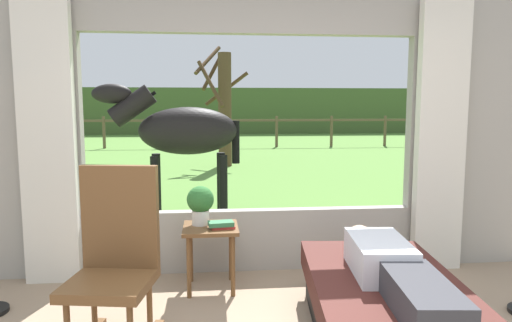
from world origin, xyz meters
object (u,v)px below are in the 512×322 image
(recliner_sofa, at_px, (386,313))
(rocking_chair, at_px, (115,261))
(side_table, at_px, (211,238))
(book_stack, at_px, (222,225))
(potted_plant, at_px, (200,203))
(horse, at_px, (182,132))
(reclining_person, at_px, (391,268))
(pasture_tree, at_px, (224,106))

(recliner_sofa, height_order, rocking_chair, rocking_chair)
(recliner_sofa, relative_size, side_table, 3.43)
(book_stack, bearing_deg, rocking_chair, -130.10)
(rocking_chair, xyz_separation_m, book_stack, (0.67, 0.79, 0.00))
(side_table, distance_m, potted_plant, 0.29)
(recliner_sofa, distance_m, rocking_chair, 1.69)
(rocking_chair, bearing_deg, horse, 95.24)
(reclining_person, bearing_deg, recliner_sofa, 96.03)
(potted_plant, relative_size, book_stack, 1.47)
(rocking_chair, distance_m, side_table, 1.04)
(pasture_tree, bearing_deg, book_stack, -91.87)
(reclining_person, relative_size, potted_plant, 4.49)
(book_stack, bearing_deg, reclining_person, -45.99)
(recliner_sofa, distance_m, pasture_tree, 8.74)
(potted_plant, bearing_deg, pasture_tree, 86.83)
(reclining_person, xyz_separation_m, rocking_chair, (-1.65, 0.23, 0.02))
(recliner_sofa, bearing_deg, potted_plant, 142.58)
(recliner_sofa, xyz_separation_m, potted_plant, (-1.15, 1.09, 0.48))
(rocking_chair, height_order, horse, horse)
(side_table, height_order, book_stack, book_stack)
(side_table, xyz_separation_m, horse, (-0.35, 2.23, 0.73))
(rocking_chair, xyz_separation_m, side_table, (0.58, 0.85, -0.12))
(reclining_person, relative_size, book_stack, 6.58)
(pasture_tree, bearing_deg, rocking_chair, -96.19)
(recliner_sofa, height_order, reclining_person, reclining_person)
(reclining_person, relative_size, rocking_chair, 1.28)
(reclining_person, bearing_deg, side_table, 140.79)
(recliner_sofa, distance_m, horse, 3.68)
(reclining_person, height_order, potted_plant, potted_plant)
(recliner_sofa, distance_m, potted_plant, 1.66)
(potted_plant, height_order, pasture_tree, pasture_tree)
(side_table, bearing_deg, horse, 98.93)
(recliner_sofa, relative_size, potted_plant, 5.58)
(potted_plant, bearing_deg, rocking_chair, -118.64)
(rocking_chair, relative_size, horse, 0.62)
(pasture_tree, bearing_deg, reclining_person, -85.15)
(recliner_sofa, height_order, horse, horse)
(rocking_chair, height_order, side_table, rocking_chair)
(reclining_person, height_order, pasture_tree, pasture_tree)
(reclining_person, xyz_separation_m, side_table, (-1.07, 1.08, -0.10))
(rocking_chair, bearing_deg, potted_plant, 70.81)
(reclining_person, relative_size, pasture_tree, 0.49)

